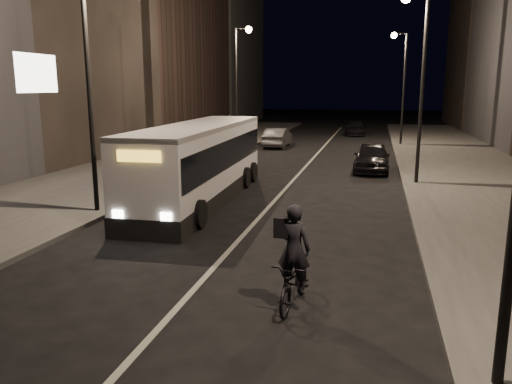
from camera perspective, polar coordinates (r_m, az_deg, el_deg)
The scene contains 13 objects.
ground at distance 12.51m, azimuth -4.75°, elevation -8.51°, with size 180.00×180.00×0.00m, color black.
sidewalk_right at distance 25.93m, azimuth 23.89°, elevation 1.38°, with size 7.00×70.00×0.16m, color #3D3D3A.
sidewalk_left at distance 28.26m, azimuth -12.35°, elevation 2.92°, with size 7.00×70.00×0.16m, color #3D3D3A.
building_row_left at distance 44.75m, azimuth -13.71°, elevation 20.11°, with size 8.00×61.00×22.00m, color black.
streetlight_right_mid at distance 23.20m, azimuth 17.97°, elevation 13.82°, with size 1.20×0.44×8.12m.
streetlight_right_far at distance 39.17m, azimuth 16.23°, elevation 12.90°, with size 1.20×0.44×8.12m.
streetlight_left_near at distance 17.65m, azimuth -18.01°, elevation 14.61°, with size 1.20×0.44×8.12m.
streetlight_left_far at distance 34.35m, azimuth -1.88°, elevation 13.56°, with size 1.20×0.44×8.12m.
city_bus at distance 19.45m, azimuth -6.38°, elevation 3.73°, with size 2.89×11.11×2.97m.
cyclist_on_bicycle at distance 10.10m, azimuth 4.41°, elevation -9.21°, with size 0.85×1.94×2.17m.
car_near at distance 26.92m, azimuth 13.11°, elevation 3.89°, with size 1.77×4.41×1.50m, color black.
car_mid at distance 37.11m, azimuth 2.48°, elevation 6.24°, with size 1.50×4.29×1.41m, color #353638.
car_far at distance 47.57m, azimuth 11.34°, elevation 7.19°, with size 1.82×4.49×1.30m, color black.
Camera 1 is at (3.71, -11.13, 4.35)m, focal length 35.00 mm.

